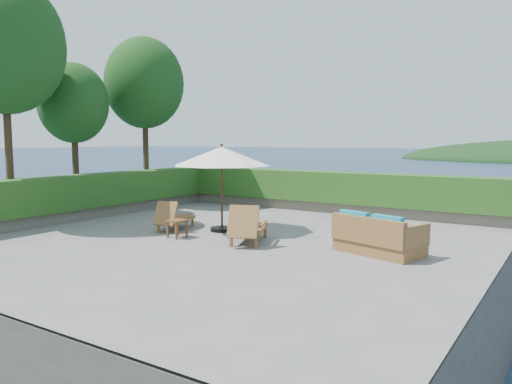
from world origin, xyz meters
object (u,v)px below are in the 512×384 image
Objects in this scene: lounge_left at (174,217)px; wicker_loveseat at (377,238)px; patio_umbrella at (222,157)px; side_table at (177,223)px; lounge_right at (248,226)px.

lounge_left is 5.58m from wicker_loveseat.
patio_umbrella reaches higher than wicker_loveseat.
patio_umbrella is 2.10m from lounge_left.
wicker_loveseat is at bearing 11.52° from side_table.
lounge_right is 2.98m from wicker_loveseat.
side_table is (-0.39, -1.33, -1.60)m from patio_umbrella.
lounge_left is at bearing -161.21° from wicker_loveseat.
lounge_right is at bearing -32.59° from patio_umbrella.
patio_umbrella reaches higher than lounge_right.
wicker_loveseat is at bearing -4.69° from patio_umbrella.
patio_umbrella is 2.33m from lounge_right.
lounge_right is 1.89m from side_table.
lounge_right is (1.45, -0.93, -1.56)m from patio_umbrella.
wicker_loveseat reaches higher than lounge_left.
lounge_left is 1.11m from side_table.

